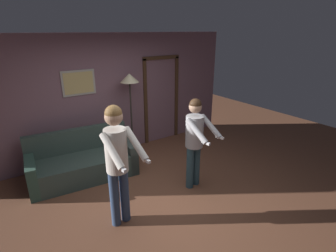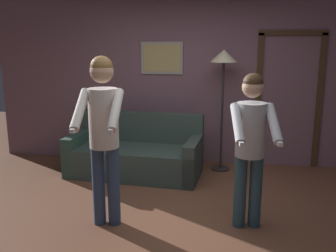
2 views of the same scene
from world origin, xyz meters
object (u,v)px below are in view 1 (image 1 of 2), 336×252
Objects in this scene: person_standing_right at (195,136)px; couch at (83,163)px; person_standing_left at (117,156)px; torchiere_lamp at (130,85)px.

couch is at bearing 136.43° from person_standing_right.
person_standing_right is (1.47, 0.15, -0.12)m from person_standing_left.
torchiere_lamp reaches higher than person_standing_right.
torchiere_lamp reaches higher than couch.
person_standing_left is at bearing -121.43° from torchiere_lamp.
couch is at bearing -163.42° from torchiere_lamp.
couch is 1.23× the size of person_standing_right.
person_standing_left is at bearing -174.20° from person_standing_right.
person_standing_left is 1.10× the size of person_standing_right.
person_standing_left is at bearing -88.45° from couch.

